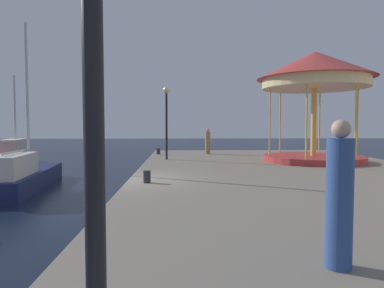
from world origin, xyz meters
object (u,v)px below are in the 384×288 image
object	(u,v)px
carousel	(315,80)
sailboat_red	(13,157)
lamp_post_mid_promenade	(166,109)
person_near_carousel	(339,199)
bollard_center	(147,177)
bollard_south	(158,151)
person_far_corner	(208,142)
sailboat_navy	(22,175)

from	to	relation	value
carousel	sailboat_red	bearing A→B (deg)	164.22
lamp_post_mid_promenade	person_near_carousel	distance (m)	14.71
bollard_center	person_near_carousel	distance (m)	7.40
sailboat_red	bollard_south	xyz separation A→B (m)	(9.41, -0.24, 0.34)
bollard_center	person_near_carousel	world-z (taller)	person_near_carousel
bollard_south	person_far_corner	size ratio (longest dim) A/B	0.24
lamp_post_mid_promenade	bollard_south	distance (m)	4.32
sailboat_navy	person_far_corner	size ratio (longest dim) A/B	4.20
lamp_post_mid_promenade	person_far_corner	bearing A→B (deg)	54.42
sailboat_navy	lamp_post_mid_promenade	world-z (taller)	sailboat_navy
sailboat_navy	lamp_post_mid_promenade	xyz separation A→B (m)	(5.84, 4.45, 2.96)
sailboat_red	bollard_south	size ratio (longest dim) A/B	17.68
sailboat_red	bollard_center	xyz separation A→B (m)	(9.69, -11.31, 0.34)
lamp_post_mid_promenade	bollard_center	bearing A→B (deg)	-92.86
sailboat_red	carousel	bearing A→B (deg)	-15.78
carousel	person_near_carousel	distance (m)	14.30
lamp_post_mid_promenade	person_near_carousel	size ratio (longest dim) A/B	2.08
person_near_carousel	bollard_south	bearing A→B (deg)	100.70
sailboat_navy	lamp_post_mid_promenade	distance (m)	7.92
bollard_south	person_far_corner	xyz separation A→B (m)	(3.25, 0.21, 0.59)
sailboat_red	bollard_center	distance (m)	14.90
bollard_center	person_far_corner	distance (m)	11.68
lamp_post_mid_promenade	bollard_center	size ratio (longest dim) A/B	9.98
person_near_carousel	sailboat_navy	bearing A→B (deg)	130.81
bollard_center	person_far_corner	world-z (taller)	person_far_corner
person_far_corner	person_near_carousel	bearing A→B (deg)	-89.67
bollard_south	bollard_center	distance (m)	11.07
bollard_south	bollard_center	xyz separation A→B (m)	(0.27, -11.07, 0.00)
sailboat_red	person_far_corner	world-z (taller)	sailboat_red
carousel	lamp_post_mid_promenade	xyz separation A→B (m)	(-7.68, 1.35, -1.48)
sailboat_navy	sailboat_red	xyz separation A→B (m)	(-4.23, 8.11, 0.06)
sailboat_navy	carousel	size ratio (longest dim) A/B	1.21
lamp_post_mid_promenade	person_near_carousel	bearing A→B (deg)	-79.33
carousel	person_far_corner	world-z (taller)	carousel
person_far_corner	bollard_center	bearing A→B (deg)	-104.81
bollard_south	sailboat_navy	bearing A→B (deg)	-123.39
person_far_corner	lamp_post_mid_promenade	bearing A→B (deg)	-125.58
person_near_carousel	sailboat_red	bearing A→B (deg)	125.35
carousel	bollard_center	world-z (taller)	carousel
person_near_carousel	person_far_corner	bearing A→B (deg)	90.33
bollard_center	person_far_corner	size ratio (longest dim) A/B	0.24
sailboat_red	person_near_carousel	distance (m)	22.10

